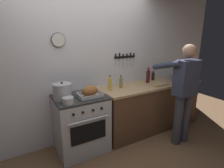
% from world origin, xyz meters
% --- Properties ---
extents(wall_back, '(6.00, 0.13, 2.60)m').
position_xyz_m(wall_back, '(-0.00, 1.35, 1.30)').
color(wall_back, silver).
rests_on(wall_back, ground).
extents(counter_block, '(2.03, 0.65, 0.90)m').
position_xyz_m(counter_block, '(1.21, 0.99, 0.46)').
color(counter_block, brown).
rests_on(counter_block, ground).
extents(stove, '(0.76, 0.67, 0.90)m').
position_xyz_m(stove, '(-0.22, 0.99, 0.45)').
color(stove, '#BCBCC1').
rests_on(stove, ground).
extents(person_cook, '(0.51, 0.63, 1.66)m').
position_xyz_m(person_cook, '(1.31, 0.35, 0.95)').
color(person_cook, '#383842').
rests_on(person_cook, ground).
extents(roasting_pan, '(0.35, 0.26, 0.18)m').
position_xyz_m(roasting_pan, '(-0.09, 0.88, 0.98)').
color(roasting_pan, '#B7B7BC').
rests_on(roasting_pan, stove).
extents(stock_pot, '(0.26, 0.26, 0.26)m').
position_xyz_m(stock_pot, '(-0.47, 1.00, 1.02)').
color(stock_pot, '#B7B7BC').
rests_on(stock_pot, stove).
extents(saucepan, '(0.15, 0.15, 0.09)m').
position_xyz_m(saucepan, '(-0.46, 0.78, 0.95)').
color(saucepan, '#B7B7BC').
rests_on(saucepan, stove).
extents(cutting_board, '(0.36, 0.24, 0.02)m').
position_xyz_m(cutting_board, '(1.28, 0.89, 0.91)').
color(cutting_board, tan).
rests_on(cutting_board, counter_block).
extents(bottle_wine_red, '(0.07, 0.07, 0.30)m').
position_xyz_m(bottle_wine_red, '(1.17, 1.05, 1.03)').
color(bottle_wine_red, '#47141E').
rests_on(bottle_wine_red, counter_block).
extents(bottle_vinegar, '(0.06, 0.06, 0.22)m').
position_xyz_m(bottle_vinegar, '(0.56, 1.06, 0.99)').
color(bottle_vinegar, '#997F4C').
rests_on(bottle_vinegar, counter_block).
extents(bottle_cooking_oil, '(0.07, 0.07, 0.25)m').
position_xyz_m(bottle_cooking_oil, '(0.33, 1.04, 1.00)').
color(bottle_cooking_oil, gold).
rests_on(bottle_cooking_oil, counter_block).
extents(bottle_soy_sauce, '(0.06, 0.06, 0.20)m').
position_xyz_m(bottle_soy_sauce, '(1.42, 1.19, 0.98)').
color(bottle_soy_sauce, black).
rests_on(bottle_soy_sauce, counter_block).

